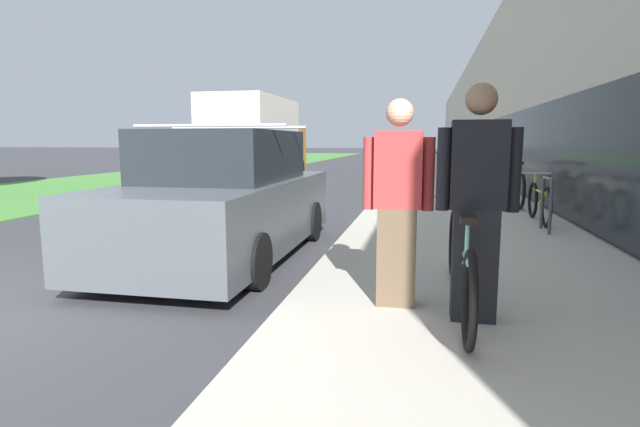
{
  "coord_description": "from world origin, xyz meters",
  "views": [
    {
      "loc": [
        4.31,
        -3.23,
        1.53
      ],
      "look_at": [
        0.62,
        14.39,
        -1.08
      ],
      "focal_mm": 28.0,
      "sensor_mm": 36.0,
      "label": 1
    }
  ],
  "objects_px": {
    "cruiser_bike_middle": "(516,187)",
    "parked_sedan_curbside": "(226,201)",
    "moving_truck": "(257,141)",
    "tandem_bicycle": "(460,262)",
    "person_rider": "(477,204)",
    "cruiser_bike_farthest": "(487,180)",
    "cruiser_bike_nearest": "(539,202)",
    "person_bystander": "(398,203)",
    "bike_rack_hoop": "(547,198)"
  },
  "relations": [
    {
      "from": "person_rider",
      "to": "cruiser_bike_nearest",
      "type": "relative_size",
      "value": 1.06
    },
    {
      "from": "person_rider",
      "to": "cruiser_bike_farthest",
      "type": "xyz_separation_m",
      "value": [
        1.25,
        9.93,
        -0.55
      ]
    },
    {
      "from": "person_rider",
      "to": "parked_sedan_curbside",
      "type": "distance_m",
      "value": 3.67
    },
    {
      "from": "parked_sedan_curbside",
      "to": "moving_truck",
      "type": "bearing_deg",
      "value": 106.96
    },
    {
      "from": "tandem_bicycle",
      "to": "bike_rack_hoop",
      "type": "distance_m",
      "value": 4.19
    },
    {
      "from": "parked_sedan_curbside",
      "to": "cruiser_bike_nearest",
      "type": "bearing_deg",
      "value": 33.51
    },
    {
      "from": "tandem_bicycle",
      "to": "cruiser_bike_nearest",
      "type": "relative_size",
      "value": 1.52
    },
    {
      "from": "tandem_bicycle",
      "to": "cruiser_bike_farthest",
      "type": "bearing_deg",
      "value": 82.07
    },
    {
      "from": "bike_rack_hoop",
      "to": "moving_truck",
      "type": "distance_m",
      "value": 12.43
    },
    {
      "from": "tandem_bicycle",
      "to": "person_bystander",
      "type": "relative_size",
      "value": 1.51
    },
    {
      "from": "tandem_bicycle",
      "to": "person_rider",
      "type": "distance_m",
      "value": 0.64
    },
    {
      "from": "cruiser_bike_farthest",
      "to": "moving_truck",
      "type": "relative_size",
      "value": 0.28
    },
    {
      "from": "person_rider",
      "to": "person_bystander",
      "type": "bearing_deg",
      "value": 158.79
    },
    {
      "from": "person_rider",
      "to": "moving_truck",
      "type": "bearing_deg",
      "value": 115.21
    },
    {
      "from": "cruiser_bike_middle",
      "to": "moving_truck",
      "type": "distance_m",
      "value": 10.3
    },
    {
      "from": "cruiser_bike_farthest",
      "to": "parked_sedan_curbside",
      "type": "distance_m",
      "value": 8.82
    },
    {
      "from": "tandem_bicycle",
      "to": "cruiser_bike_middle",
      "type": "bearing_deg",
      "value": 77.0
    },
    {
      "from": "tandem_bicycle",
      "to": "cruiser_bike_nearest",
      "type": "bearing_deg",
      "value": 71.25
    },
    {
      "from": "cruiser_bike_farthest",
      "to": "parked_sedan_curbside",
      "type": "bearing_deg",
      "value": -118.42
    },
    {
      "from": "bike_rack_hoop",
      "to": "cruiser_bike_middle",
      "type": "xyz_separation_m",
      "value": [
        0.08,
        3.13,
        -0.11
      ]
    },
    {
      "from": "tandem_bicycle",
      "to": "parked_sedan_curbside",
      "type": "xyz_separation_m",
      "value": [
        -2.86,
        1.84,
        0.24
      ]
    },
    {
      "from": "moving_truck",
      "to": "cruiser_bike_farthest",
      "type": "bearing_deg",
      "value": -26.35
    },
    {
      "from": "tandem_bicycle",
      "to": "parked_sedan_curbside",
      "type": "distance_m",
      "value": 3.41
    },
    {
      "from": "parked_sedan_curbside",
      "to": "moving_truck",
      "type": "relative_size",
      "value": 0.69
    },
    {
      "from": "bike_rack_hoop",
      "to": "cruiser_bike_farthest",
      "type": "xyz_separation_m",
      "value": [
        -0.2,
        5.71,
        -0.15
      ]
    },
    {
      "from": "bike_rack_hoop",
      "to": "moving_truck",
      "type": "height_order",
      "value": "moving_truck"
    },
    {
      "from": "person_rider",
      "to": "cruiser_bike_middle",
      "type": "xyz_separation_m",
      "value": [
        1.54,
        7.35,
        -0.5
      ]
    },
    {
      "from": "person_rider",
      "to": "bike_rack_hoop",
      "type": "distance_m",
      "value": 4.48
    },
    {
      "from": "cruiser_bike_farthest",
      "to": "cruiser_bike_nearest",
      "type": "bearing_deg",
      "value": -86.43
    },
    {
      "from": "person_bystander",
      "to": "cruiser_bike_nearest",
      "type": "xyz_separation_m",
      "value": [
        2.16,
        4.91,
        -0.51
      ]
    },
    {
      "from": "person_bystander",
      "to": "moving_truck",
      "type": "bearing_deg",
      "value": 113.46
    },
    {
      "from": "tandem_bicycle",
      "to": "person_bystander",
      "type": "distance_m",
      "value": 0.73
    },
    {
      "from": "person_rider",
      "to": "person_bystander",
      "type": "distance_m",
      "value": 0.65
    },
    {
      "from": "cruiser_bike_farthest",
      "to": "moving_truck",
      "type": "bearing_deg",
      "value": 153.65
    },
    {
      "from": "person_rider",
      "to": "cruiser_bike_farthest",
      "type": "distance_m",
      "value": 10.02
    },
    {
      "from": "bike_rack_hoop",
      "to": "cruiser_bike_nearest",
      "type": "xyz_separation_m",
      "value": [
        0.1,
        0.93,
        -0.16
      ]
    },
    {
      "from": "cruiser_bike_nearest",
      "to": "moving_truck",
      "type": "bearing_deg",
      "value": 133.0
    },
    {
      "from": "cruiser_bike_middle",
      "to": "parked_sedan_curbside",
      "type": "xyz_separation_m",
      "value": [
        -4.48,
        -5.18,
        0.2
      ]
    },
    {
      "from": "cruiser_bike_middle",
      "to": "parked_sedan_curbside",
      "type": "relative_size",
      "value": 0.43
    },
    {
      "from": "person_bystander",
      "to": "cruiser_bike_middle",
      "type": "relative_size",
      "value": 0.91
    },
    {
      "from": "person_rider",
      "to": "cruiser_bike_nearest",
      "type": "bearing_deg",
      "value": 73.23
    },
    {
      "from": "cruiser_bike_middle",
      "to": "moving_truck",
      "type": "height_order",
      "value": "moving_truck"
    },
    {
      "from": "person_bystander",
      "to": "cruiser_bike_nearest",
      "type": "height_order",
      "value": "person_bystander"
    },
    {
      "from": "person_rider",
      "to": "cruiser_bike_middle",
      "type": "bearing_deg",
      "value": 78.19
    },
    {
      "from": "bike_rack_hoop",
      "to": "parked_sedan_curbside",
      "type": "bearing_deg",
      "value": -155.02
    },
    {
      "from": "parked_sedan_curbside",
      "to": "moving_truck",
      "type": "height_order",
      "value": "moving_truck"
    },
    {
      "from": "person_rider",
      "to": "parked_sedan_curbside",
      "type": "bearing_deg",
      "value": 143.54
    },
    {
      "from": "cruiser_bike_farthest",
      "to": "moving_truck",
      "type": "xyz_separation_m",
      "value": [
        -7.73,
        3.83,
        1.03
      ]
    },
    {
      "from": "cruiser_bike_farthest",
      "to": "parked_sedan_curbside",
      "type": "relative_size",
      "value": 0.41
    },
    {
      "from": "tandem_bicycle",
      "to": "bike_rack_hoop",
      "type": "bearing_deg",
      "value": 68.43
    }
  ]
}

